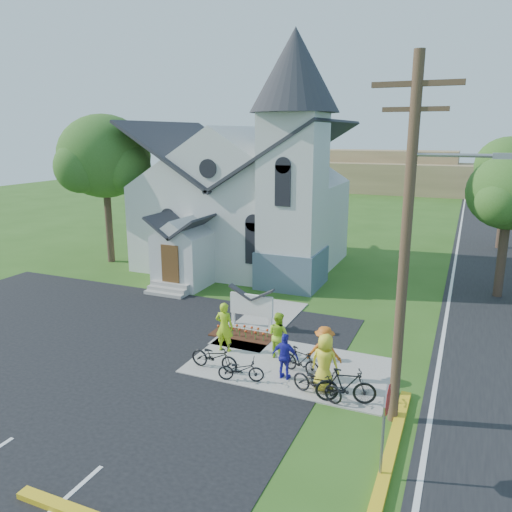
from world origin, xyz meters
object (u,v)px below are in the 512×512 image
at_px(cyclist_2, 285,356).
at_px(cyclist_3, 324,352).
at_px(stop_sign, 386,412).
at_px(bike_0, 214,356).
at_px(utility_pole, 408,236).
at_px(cyclist_1, 278,335).
at_px(bike_3, 346,386).
at_px(bike_2, 241,369).
at_px(church_sign, 252,305).
at_px(bike_1, 301,361).
at_px(cyclist_4, 325,363).
at_px(bike_4, 317,383).
at_px(cyclist_0, 224,327).

distance_m(cyclist_2, cyclist_3, 1.30).
relative_size(stop_sign, bike_0, 1.37).
relative_size(utility_pole, cyclist_1, 5.83).
xyz_separation_m(stop_sign, bike_3, (-1.59, 3.00, -1.18)).
relative_size(utility_pole, bike_2, 6.52).
height_order(cyclist_3, bike_3, cyclist_3).
bearing_deg(church_sign, cyclist_2, -52.39).
xyz_separation_m(utility_pole, cyclist_2, (-3.73, 1.03, -4.56)).
relative_size(cyclist_2, bike_2, 1.03).
relative_size(bike_1, bike_2, 1.01).
bearing_deg(cyclist_4, bike_1, -29.31).
bearing_deg(cyclist_3, bike_0, 8.49).
xyz_separation_m(bike_3, bike_4, (-0.89, 0.00, -0.08)).
bearing_deg(cyclist_1, utility_pole, 172.85).
xyz_separation_m(cyclist_1, cyclist_3, (1.96, -0.88, 0.05)).
bearing_deg(bike_3, cyclist_1, 39.66).
distance_m(stop_sign, bike_1, 5.61).
height_order(cyclist_0, cyclist_2, cyclist_0).
height_order(cyclist_1, cyclist_4, cyclist_4).
xyz_separation_m(bike_0, cyclist_4, (3.88, 0.10, 0.47)).
bearing_deg(cyclist_1, bike_1, 163.42).
xyz_separation_m(bike_1, cyclist_3, (0.79, 0.04, 0.44)).
bearing_deg(bike_0, bike_3, -91.78).
bearing_deg(cyclist_1, bike_4, 155.77).
relative_size(cyclist_0, cyclist_1, 1.10).
relative_size(church_sign, bike_2, 1.43).
distance_m(utility_pole, cyclist_1, 6.85).
xyz_separation_m(bike_2, cyclist_4, (2.69, 0.49, 0.54)).
bearing_deg(bike_1, bike_0, 123.80).
height_order(bike_2, cyclist_3, cyclist_3).
bearing_deg(bike_1, stop_sign, -124.36).
bearing_deg(bike_3, bike_1, 41.15).
xyz_separation_m(church_sign, cyclist_2, (2.83, -3.67, -0.19)).
xyz_separation_m(cyclist_1, bike_3, (3.01, -2.19, -0.31)).
xyz_separation_m(cyclist_0, cyclist_1, (2.05, 0.28, -0.09)).
height_order(church_sign, cyclist_3, cyclist_3).
distance_m(stop_sign, bike_2, 6.05).
bearing_deg(utility_pole, cyclist_0, 161.46).
bearing_deg(cyclist_0, cyclist_2, 152.64).
distance_m(bike_3, bike_4, 0.89).
xyz_separation_m(bike_1, bike_4, (0.95, -1.26, 0.01)).
relative_size(bike_0, bike_3, 0.98).
xyz_separation_m(utility_pole, cyclist_1, (-4.53, 2.49, -4.49)).
relative_size(stop_sign, cyclist_4, 1.31).
bearing_deg(stop_sign, bike_4, 129.56).
height_order(cyclist_0, cyclist_1, cyclist_0).
bearing_deg(bike_0, cyclist_1, -40.05).
distance_m(church_sign, cyclist_0, 2.49).
relative_size(utility_pole, bike_4, 5.56).
distance_m(utility_pole, bike_4, 5.45).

